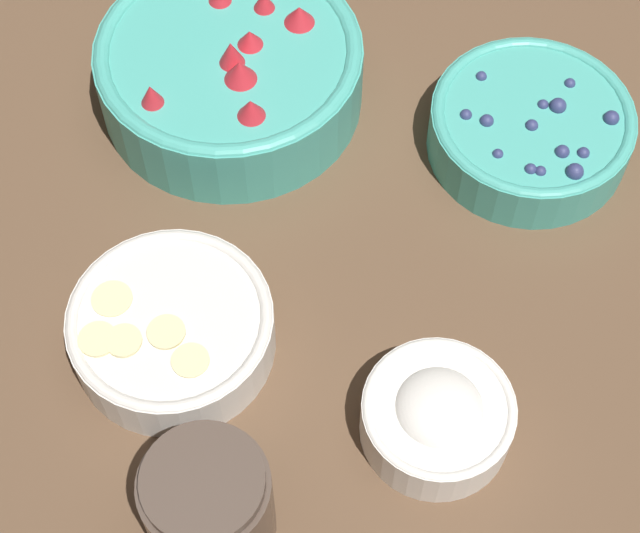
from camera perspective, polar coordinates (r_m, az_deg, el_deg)
The scene contains 6 objects.
ground_plane at distance 0.98m, azimuth 1.05°, elevation 3.40°, with size 4.00×4.00×0.00m, color brown.
bowl_strawberries at distance 1.02m, azimuth -4.80°, elevation 10.49°, with size 0.25×0.25×0.10m.
bowl_blueberries at distance 1.01m, azimuth 11.25°, elevation 7.18°, with size 0.19×0.19×0.06m.
bowl_bananas at distance 0.89m, azimuth -7.93°, elevation -3.27°, with size 0.17×0.17×0.05m.
bowl_cream at distance 0.85m, azimuth 6.28°, elevation -7.90°, with size 0.12×0.12×0.06m.
jar_chocolate at distance 0.80m, azimuth -5.93°, elevation -12.61°, with size 0.10×0.10×0.11m.
Camera 1 is at (0.51, -0.21, 0.81)m, focal length 60.00 mm.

